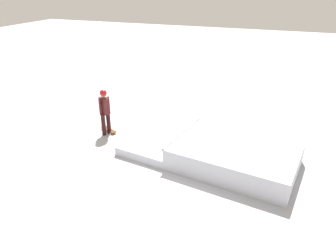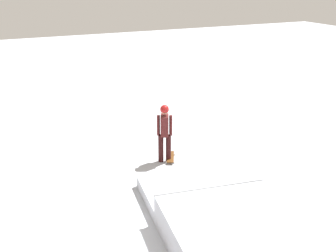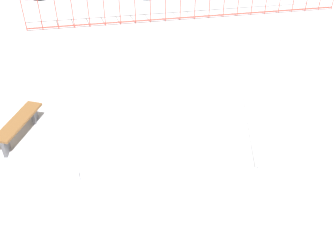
# 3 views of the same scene
# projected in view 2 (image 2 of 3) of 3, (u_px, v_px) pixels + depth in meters

# --- Properties ---
(ground_plane) EXTENTS (60.00, 60.00, 0.00)m
(ground_plane) POSITION_uv_depth(u_px,v_px,m) (196.00, 228.00, 9.11)
(ground_plane) COLOR #B2B7C1
(skate_ramp) EXTENTS (5.72, 3.37, 0.74)m
(skate_ramp) POSITION_uv_depth(u_px,v_px,m) (234.00, 236.00, 8.31)
(skate_ramp) COLOR silver
(skate_ramp) RESTS_ON ground
(skater) EXTENTS (0.44, 0.41, 1.73)m
(skater) POSITION_uv_depth(u_px,v_px,m) (165.00, 129.00, 11.96)
(skater) COLOR black
(skater) RESTS_ON ground
(skateboard) EXTENTS (0.81, 0.54, 0.09)m
(skateboard) POSITION_uv_depth(u_px,v_px,m) (170.00, 157.00, 12.41)
(skateboard) COLOR #593314
(skateboard) RESTS_ON ground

